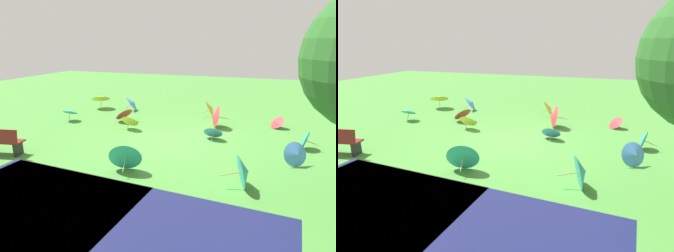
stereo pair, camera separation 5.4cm
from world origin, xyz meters
TOP-DOWN VIEW (x-y plane):
  - ground at (0.00, 0.00)m, footprint 40.00×40.00m
  - parasol_blue_0 at (-3.99, 0.87)m, footprint 0.82×0.77m
  - parasol_teal_0 at (-4.31, -0.76)m, footprint 0.71×0.69m
  - parasol_red_0 at (-3.45, -3.03)m, footprint 0.78×0.80m
  - parasol_blue_1 at (-1.25, -0.74)m, footprint 0.71×0.59m
  - parasol_red_1 at (3.03, -1.83)m, footprint 0.95×1.01m
  - parasol_yellow_0 at (5.42, -3.80)m, footprint 1.29×1.28m
  - parasol_teal_1 at (0.52, 2.78)m, footprint 1.05×0.92m
  - parasol_teal_2 at (5.36, -1.15)m, footprint 0.72×0.72m
  - parasol_yellow_2 at (2.20, -0.85)m, footprint 0.74×0.72m
  - parasol_orange_1 at (-0.48, -4.04)m, footprint 0.83×0.94m
  - parasol_teal_5 at (-2.70, 2.72)m, footprint 0.87×0.93m
  - parasol_blue_3 at (3.62, -3.98)m, footprint 0.95×1.05m
  - parasol_red_3 at (-0.98, -2.28)m, footprint 0.95×1.00m

SIDE VIEW (x-z plane):
  - ground at x=0.00m, z-range 0.00..0.00m
  - parasol_red_0 at x=-3.45m, z-range 0.01..0.54m
  - parasol_blue_1 at x=-1.25m, z-range 0.01..0.58m
  - parasol_teal_0 at x=-4.31m, z-range 0.00..0.65m
  - parasol_blue_0 at x=-3.99m, z-range 0.00..0.73m
  - parasol_red_1 at x=3.03m, z-range 0.03..0.73m
  - parasol_blue_3 at x=3.62m, z-range 0.00..0.78m
  - parasol_orange_1 at x=-0.48m, z-range 0.00..0.80m
  - parasol_yellow_2 at x=2.20m, z-range 0.05..0.76m
  - parasol_teal_5 at x=-2.70m, z-range 0.00..0.89m
  - parasol_teal_2 at x=5.36m, z-range 0.12..0.77m
  - parasol_teal_1 at x=0.52m, z-range 0.00..0.91m
  - parasol_red_3 at x=-0.98m, z-range 0.00..0.96m
  - parasol_yellow_0 at x=5.42m, z-range 0.16..1.03m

